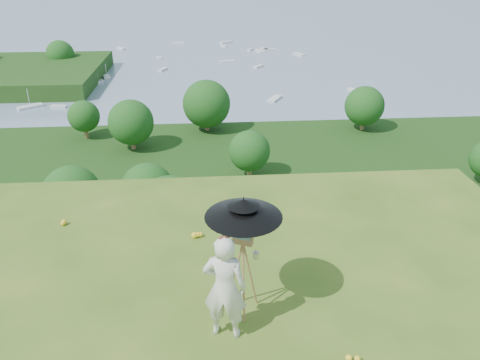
{
  "coord_description": "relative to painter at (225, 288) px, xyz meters",
  "views": [
    {
      "loc": [
        -0.01,
        -4.42,
        5.52
      ],
      "look_at": [
        0.65,
        4.22,
        1.25
      ],
      "focal_mm": 35.0,
      "sensor_mm": 36.0,
      "label": 1
    }
  ],
  "objects": [
    {
      "name": "sun_umbrella",
      "position": [
        0.33,
        0.55,
        0.86
      ],
      "size": [
        1.5,
        1.5,
        0.79
      ],
      "primitive_type": null,
      "rotation": [
        0.0,
        0.0,
        -0.27
      ],
      "color": "black",
      "rests_on": "field_easel"
    },
    {
      "name": "moored_boats",
      "position": [
        -12.69,
        159.78,
        -34.57
      ],
      "size": [
        140.0,
        140.0,
        0.7
      ],
      "primitive_type": null,
      "color": "silver",
      "rests_on": "bay_water"
    },
    {
      "name": "harbor_town",
      "position": [
        -0.19,
        73.78,
        -30.42
      ],
      "size": [
        110.0,
        22.0,
        5.0
      ],
      "primitive_type": null,
      "color": "silver",
      "rests_on": "shoreline_tier"
    },
    {
      "name": "painter_cap",
      "position": [
        0.0,
        0.0,
        0.86
      ],
      "size": [
        0.26,
        0.29,
        0.1
      ],
      "primitive_type": null,
      "rotation": [
        0.0,
        0.0,
        -0.32
      ],
      "color": "#D1727A",
      "rests_on": "painter"
    },
    {
      "name": "slope_trees",
      "position": [
        -0.19,
        33.78,
        -15.92
      ],
      "size": [
        110.0,
        50.0,
        6.0
      ],
      "primitive_type": null,
      "color": "#184715",
      "rests_on": "forest_slope"
    },
    {
      "name": "bay_water",
      "position": [
        -0.19,
        238.78,
        -34.92
      ],
      "size": [
        700.0,
        700.0,
        0.0
      ],
      "primitive_type": "plane",
      "color": "slate",
      "rests_on": "ground"
    },
    {
      "name": "forest_slope",
      "position": [
        -0.19,
        33.78,
        -29.92
      ],
      "size": [
        140.0,
        56.0,
        22.0
      ],
      "primitive_type": "cube",
      "color": "#163C10",
      "rests_on": "bay_water"
    },
    {
      "name": "painter",
      "position": [
        0.0,
        0.0,
        0.0
      ],
      "size": [
        0.75,
        0.58,
        1.84
      ],
      "primitive_type": "imported",
      "rotation": [
        0.0,
        0.0,
        2.92
      ],
      "color": "beige",
      "rests_on": "ground"
    },
    {
      "name": "field_easel",
      "position": [
        0.32,
        0.52,
        -0.08
      ],
      "size": [
        0.84,
        0.84,
        1.68
      ],
      "primitive_type": null,
      "rotation": [
        0.0,
        0.0,
        -0.41
      ],
      "color": "#92643D",
      "rests_on": "ground"
    },
    {
      "name": "shoreline_tier",
      "position": [
        -0.19,
        73.78,
        -36.92
      ],
      "size": [
        170.0,
        28.0,
        8.0
      ],
      "primitive_type": "cube",
      "color": "slate",
      "rests_on": "bay_water"
    }
  ]
}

